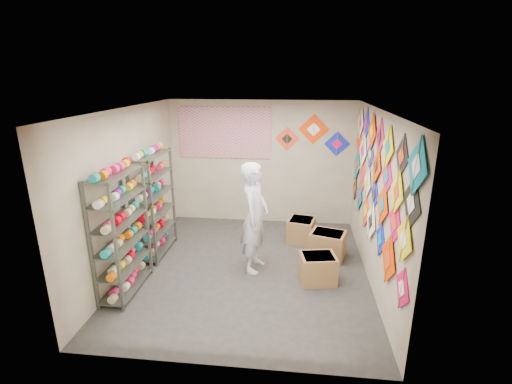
# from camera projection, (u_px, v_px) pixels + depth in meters

# --- Properties ---
(ground) EXTENTS (4.50, 4.50, 0.00)m
(ground) POSITION_uv_depth(u_px,v_px,m) (248.00, 269.00, 6.38)
(ground) COLOR #2D2B28
(room_walls) EXTENTS (4.50, 4.50, 4.50)m
(room_walls) POSITION_uv_depth(u_px,v_px,m) (248.00, 177.00, 5.89)
(room_walls) COLOR tan
(room_walls) RESTS_ON ground
(shelf_rack_front) EXTENTS (0.40, 1.10, 1.90)m
(shelf_rack_front) POSITION_uv_depth(u_px,v_px,m) (121.00, 234.00, 5.48)
(shelf_rack_front) COLOR #4C5147
(shelf_rack_front) RESTS_ON ground
(shelf_rack_back) EXTENTS (0.40, 1.10, 1.90)m
(shelf_rack_back) POSITION_uv_depth(u_px,v_px,m) (154.00, 204.00, 6.71)
(shelf_rack_back) COLOR #4C5147
(shelf_rack_back) RESTS_ON ground
(string_spools) EXTENTS (0.12, 2.36, 0.12)m
(string_spools) POSITION_uv_depth(u_px,v_px,m) (139.00, 212.00, 6.07)
(string_spools) COLOR #FF2361
(string_spools) RESTS_ON ground
(kite_wall_display) EXTENTS (0.05, 4.33, 2.06)m
(kite_wall_display) POSITION_uv_depth(u_px,v_px,m) (375.00, 179.00, 5.72)
(kite_wall_display) COLOR #E00B57
(kite_wall_display) RESTS_ON room_walls
(back_wall_kites) EXTENTS (1.57, 0.02, 0.89)m
(back_wall_kites) POSITION_uv_depth(u_px,v_px,m) (313.00, 136.00, 7.80)
(back_wall_kites) COLOR #F0401A
(back_wall_kites) RESTS_ON room_walls
(poster) EXTENTS (2.00, 0.01, 1.10)m
(poster) POSITION_uv_depth(u_px,v_px,m) (224.00, 133.00, 7.98)
(poster) COLOR #814CA4
(poster) RESTS_ON room_walls
(shopkeeper) EXTENTS (0.83, 0.68, 1.88)m
(shopkeeper) POSITION_uv_depth(u_px,v_px,m) (255.00, 218.00, 6.13)
(shopkeeper) COLOR silver
(shopkeeper) RESTS_ON ground
(carton_a) EXTENTS (0.62, 0.55, 0.46)m
(carton_a) POSITION_uv_depth(u_px,v_px,m) (318.00, 268.00, 5.94)
(carton_a) COLOR brown
(carton_a) RESTS_ON ground
(carton_b) EXTENTS (0.71, 0.64, 0.49)m
(carton_b) POSITION_uv_depth(u_px,v_px,m) (327.00, 245.00, 6.73)
(carton_b) COLOR brown
(carton_b) RESTS_ON ground
(carton_c) EXTENTS (0.59, 0.63, 0.47)m
(carton_c) POSITION_uv_depth(u_px,v_px,m) (301.00, 230.00, 7.39)
(carton_c) COLOR brown
(carton_c) RESTS_ON ground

